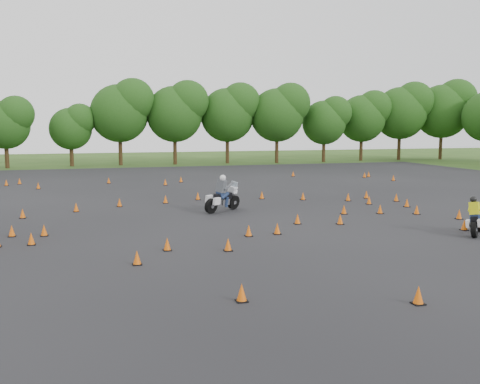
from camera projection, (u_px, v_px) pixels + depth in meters
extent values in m
plane|color=#2D5119|center=(266.00, 231.00, 22.98)|extent=(140.00, 140.00, 0.00)
plane|color=black|center=(230.00, 210.00, 28.69)|extent=(62.00, 62.00, 0.00)
cone|color=#DD5909|center=(249.00, 231.00, 21.77)|extent=(0.26, 0.26, 0.45)
cone|color=#DD5909|center=(165.00, 199.00, 31.05)|extent=(0.26, 0.26, 0.45)
cone|color=#DD5909|center=(228.00, 195.00, 32.98)|extent=(0.26, 0.26, 0.45)
cone|color=#DD5909|center=(369.00, 174.00, 47.08)|extent=(0.26, 0.26, 0.45)
cone|color=#DD5909|center=(20.00, 181.00, 41.09)|extent=(0.26, 0.26, 0.45)
cone|color=#DD5909|center=(181.00, 179.00, 42.54)|extent=(0.26, 0.26, 0.45)
cone|color=#DD5909|center=(366.00, 195.00, 33.11)|extent=(0.26, 0.26, 0.45)
cone|color=#DD5909|center=(293.00, 174.00, 47.47)|extent=(0.26, 0.26, 0.45)
cone|color=#DD5909|center=(242.00, 293.00, 13.69)|extent=(0.26, 0.26, 0.45)
cone|color=#DD5909|center=(31.00, 239.00, 20.18)|extent=(0.26, 0.26, 0.45)
cone|color=#DD5909|center=(396.00, 198.00, 31.82)|extent=(0.26, 0.26, 0.45)
cone|color=#DD5909|center=(277.00, 229.00, 22.18)|extent=(0.26, 0.26, 0.45)
cone|color=#DD5909|center=(348.00, 197.00, 32.00)|extent=(0.26, 0.26, 0.45)
cone|color=#DD5909|center=(369.00, 200.00, 30.63)|extent=(0.26, 0.26, 0.45)
cone|color=#DD5909|center=(298.00, 219.00, 24.49)|extent=(0.26, 0.26, 0.45)
cone|color=#DD5909|center=(344.00, 210.00, 27.22)|extent=(0.26, 0.26, 0.45)
cone|color=#DD5909|center=(12.00, 231.00, 21.71)|extent=(0.26, 0.26, 0.45)
cone|color=#DD5909|center=(262.00, 195.00, 32.90)|extent=(0.26, 0.26, 0.45)
cone|color=#DD5909|center=(23.00, 214.00, 26.01)|extent=(0.26, 0.26, 0.45)
cone|color=#DD5909|center=(407.00, 203.00, 29.63)|extent=(0.26, 0.26, 0.45)
cone|color=#DD5909|center=(340.00, 219.00, 24.40)|extent=(0.26, 0.26, 0.45)
cone|color=#DD5909|center=(418.00, 296.00, 13.48)|extent=(0.26, 0.26, 0.45)
cone|color=#DD5909|center=(38.00, 186.00, 38.02)|extent=(0.26, 0.26, 0.45)
cone|color=#DD5909|center=(137.00, 258.00, 17.31)|extent=(0.26, 0.26, 0.45)
cone|color=#DD5909|center=(119.00, 203.00, 29.74)|extent=(0.26, 0.26, 0.45)
cone|color=#DD5909|center=(167.00, 244.00, 19.28)|extent=(0.26, 0.26, 0.45)
cone|color=#DD5909|center=(76.00, 207.00, 27.97)|extent=(0.26, 0.26, 0.45)
cone|color=#DD5909|center=(198.00, 196.00, 32.47)|extent=(0.26, 0.26, 0.45)
cone|color=#DD5909|center=(6.00, 183.00, 40.06)|extent=(0.26, 0.26, 0.45)
cone|color=#DD5909|center=(364.00, 175.00, 46.35)|extent=(0.26, 0.26, 0.45)
cone|color=#DD5909|center=(44.00, 231.00, 21.83)|extent=(0.26, 0.26, 0.45)
cone|color=#DD5909|center=(380.00, 209.00, 27.37)|extent=(0.26, 0.26, 0.45)
cone|color=#DD5909|center=(464.00, 225.00, 23.01)|extent=(0.26, 0.26, 0.45)
cone|color=#DD5909|center=(393.00, 178.00, 43.71)|extent=(0.26, 0.26, 0.45)
cone|color=#DD5909|center=(165.00, 182.00, 40.42)|extent=(0.26, 0.26, 0.45)
cone|color=#DD5909|center=(109.00, 181.00, 41.68)|extent=(0.26, 0.26, 0.45)
cone|color=#DD5909|center=(417.00, 210.00, 27.18)|extent=(0.26, 0.26, 0.45)
cone|color=#DD5909|center=(228.00, 245.00, 19.22)|extent=(0.26, 0.26, 0.45)
cone|color=#DD5909|center=(459.00, 215.00, 25.75)|extent=(0.26, 0.26, 0.45)
cone|color=#DD5909|center=(303.00, 196.00, 32.44)|extent=(0.26, 0.26, 0.45)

